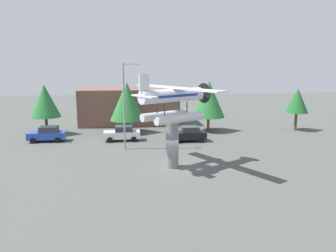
{
  "coord_description": "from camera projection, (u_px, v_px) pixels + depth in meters",
  "views": [
    {
      "loc": [
        -3.53,
        -26.16,
        8.75
      ],
      "look_at": [
        0.0,
        3.0,
        3.08
      ],
      "focal_mm": 33.83,
      "sensor_mm": 36.0,
      "label": 1
    }
  ],
  "objects": [
    {
      "name": "ground_plane",
      "position": [
        172.0,
        167.0,
        27.58
      ],
      "size": [
        140.0,
        140.0,
        0.0
      ],
      "primitive_type": "plane",
      "color": "#4C514C"
    },
    {
      "name": "car_far_black",
      "position": [
        188.0,
        134.0,
        36.75
      ],
      "size": [
        4.2,
        2.02,
        1.76
      ],
      "rotation": [
        0.0,
        0.0,
        3.14
      ],
      "color": "black",
      "rests_on": "ground"
    },
    {
      "name": "car_near_blue",
      "position": [
        47.0,
        134.0,
        36.7
      ],
      "size": [
        4.2,
        2.02,
        1.76
      ],
      "rotation": [
        0.0,
        0.0,
        3.14
      ],
      "color": "#2847B7",
      "rests_on": "ground"
    },
    {
      "name": "tree_far_east",
      "position": [
        297.0,
        101.0,
        42.5
      ],
      "size": [
        2.94,
        2.94,
        5.7
      ],
      "color": "brown",
      "rests_on": "ground"
    },
    {
      "name": "display_pedestal",
      "position": [
        172.0,
        144.0,
        27.19
      ],
      "size": [
        1.1,
        1.1,
        4.11
      ],
      "primitive_type": "cylinder",
      "color": "slate",
      "rests_on": "ground"
    },
    {
      "name": "tree_west",
      "position": [
        45.0,
        101.0,
        39.71
      ],
      "size": [
        3.73,
        3.73,
        6.42
      ],
      "color": "brown",
      "rests_on": "ground"
    },
    {
      "name": "tree_east",
      "position": [
        127.0,
        101.0,
        40.89
      ],
      "size": [
        4.44,
        4.44,
        6.62
      ],
      "color": "brown",
      "rests_on": "ground"
    },
    {
      "name": "floatplane_monument",
      "position": [
        174.0,
        101.0,
        26.56
      ],
      "size": [
        7.03,
        9.47,
        4.0
      ],
      "rotation": [
        0.0,
        0.0,
        0.54
      ],
      "color": "silver",
      "rests_on": "display_pedestal"
    },
    {
      "name": "storefront_building",
      "position": [
        129.0,
        106.0,
        48.08
      ],
      "size": [
        14.36,
        7.18,
        5.28
      ],
      "primitive_type": "cube",
      "color": "brown",
      "rests_on": "ground"
    },
    {
      "name": "car_mid_white",
      "position": [
        122.0,
        133.0,
        37.08
      ],
      "size": [
        4.2,
        2.02,
        1.76
      ],
      "rotation": [
        0.0,
        0.0,
        3.14
      ],
      "color": "white",
      "rests_on": "ground"
    },
    {
      "name": "tree_center_back",
      "position": [
        209.0,
        99.0,
        41.96
      ],
      "size": [
        4.3,
        4.3,
        6.71
      ],
      "color": "brown",
      "rests_on": "ground"
    },
    {
      "name": "streetlight_primary",
      "position": [
        126.0,
        101.0,
        32.58
      ],
      "size": [
        1.84,
        0.28,
        8.97
      ],
      "color": "gray",
      "rests_on": "ground"
    }
  ]
}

